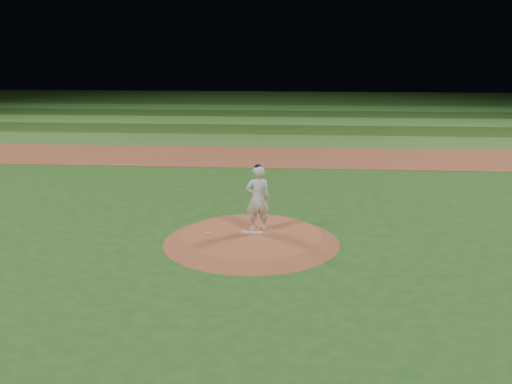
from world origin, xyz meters
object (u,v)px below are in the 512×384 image
Objects in this scene: rosin_bag at (208,233)px; pitcher_on_mound at (258,198)px; pitchers_mound at (251,238)px; pitching_rubber at (252,232)px.

rosin_bag is 0.05× the size of pitcher_on_mound.
pitcher_on_mound is (0.18, 0.39, 1.19)m from pitchers_mound.
pitcher_on_mound is at bearing 56.06° from pitching_rubber.
pitcher_on_mound reaches higher than pitching_rubber.
pitching_rubber is at bearing -122.90° from pitcher_on_mound.
pitcher_on_mound is at bearing 17.70° from rosin_bag.
pitcher_on_mound is (0.16, 0.25, 1.05)m from pitching_rubber.
rosin_bag reaches higher than pitchers_mound.
pitchers_mound is 1.26m from pitcher_on_mound.
pitching_rubber is at bearing 85.54° from pitchers_mound.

